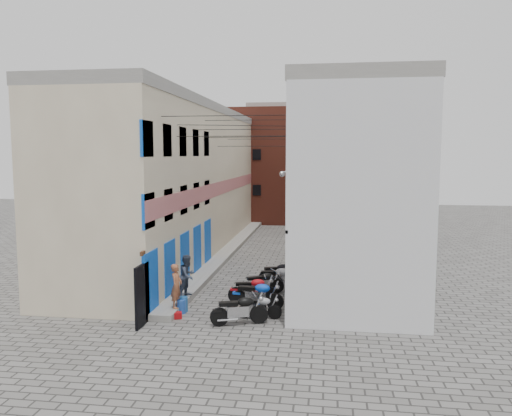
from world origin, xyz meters
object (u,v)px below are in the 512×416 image
at_px(water_jug_near, 182,306).
at_px(motorcycle_c, 257,293).
at_px(motorcycle_e, 262,282).
at_px(motorcycle_b, 259,306).
at_px(motorcycle_g, 278,272).
at_px(person_b, 188,276).
at_px(water_jug_far, 183,304).
at_px(motorcycle_d, 253,288).
at_px(motorcycle_a, 239,308).
at_px(person_a, 176,286).
at_px(red_crate, 177,315).
at_px(motorcycle_f, 277,277).

bearing_deg(water_jug_near, motorcycle_c, 18.44).
xyz_separation_m(motorcycle_c, water_jug_near, (-2.78, -0.93, -0.36)).
bearing_deg(motorcycle_e, motorcycle_b, -21.79).
xyz_separation_m(motorcycle_g, person_b, (-3.38, -3.50, 0.55)).
distance_m(motorcycle_g, water_jug_far, 5.70).
relative_size(motorcycle_b, motorcycle_g, 0.88).
bearing_deg(water_jug_near, motorcycle_b, -4.20).
relative_size(motorcycle_b, motorcycle_e, 0.85).
height_order(motorcycle_d, motorcycle_e, motorcycle_d).
bearing_deg(motorcycle_a, water_jug_far, -135.40).
relative_size(motorcycle_d, motorcycle_e, 1.02).
xyz_separation_m(motorcycle_e, person_a, (-2.88, -3.07, 0.52)).
height_order(motorcycle_d, water_jug_far, motorcycle_d).
bearing_deg(motorcycle_d, water_jug_near, -65.86).
height_order(motorcycle_e, person_a, person_a).
bearing_deg(water_jug_near, person_a, -140.36).
relative_size(motorcycle_e, motorcycle_g, 1.03).
bearing_deg(motorcycle_e, motorcycle_a, -31.65).
xyz_separation_m(person_b, water_jug_far, (0.15, -1.19, -0.83)).
height_order(motorcycle_g, person_a, person_a).
xyz_separation_m(water_jug_near, water_jug_far, (0.00, 0.21, 0.02)).
height_order(motorcycle_b, water_jug_near, motorcycle_b).
height_order(motorcycle_g, person_b, person_b).
relative_size(motorcycle_c, water_jug_near, 4.11).
bearing_deg(motorcycle_c, motorcycle_b, 17.38).
bearing_deg(motorcycle_b, person_a, -94.32).
xyz_separation_m(water_jug_near, red_crate, (0.00, -0.62, -0.15)).
bearing_deg(water_jug_near, water_jug_far, 90.00).
relative_size(motorcycle_d, motorcycle_g, 1.05).
bearing_deg(motorcycle_c, person_b, -94.01).
distance_m(motorcycle_d, person_a, 3.29).
distance_m(motorcycle_g, red_crate, 6.42).
bearing_deg(motorcycle_f, motorcycle_a, -18.47).
relative_size(motorcycle_d, person_b, 1.18).
bearing_deg(motorcycle_c, water_jug_near, -66.21).
relative_size(motorcycle_f, person_a, 1.25).
distance_m(motorcycle_a, water_jug_far, 2.71).
bearing_deg(motorcycle_e, motorcycle_g, 138.62).
distance_m(motorcycle_b, motorcycle_c, 1.18).
xyz_separation_m(motorcycle_g, water_jug_near, (-3.23, -4.90, -0.30)).
bearing_deg(motorcycle_c, motorcycle_f, 175.04).
relative_size(motorcycle_c, motorcycle_d, 1.06).
bearing_deg(motorcycle_g, water_jug_near, -55.75).
bearing_deg(motorcycle_f, motorcycle_g, 174.82).
distance_m(person_b, red_crate, 2.27).
xyz_separation_m(motorcycle_a, motorcycle_c, (0.36, 1.90, 0.01)).
bearing_deg(person_a, motorcycle_e, -40.47).
distance_m(motorcycle_e, red_crate, 4.52).
height_order(person_a, water_jug_far, person_a).
distance_m(motorcycle_a, red_crate, 2.49).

